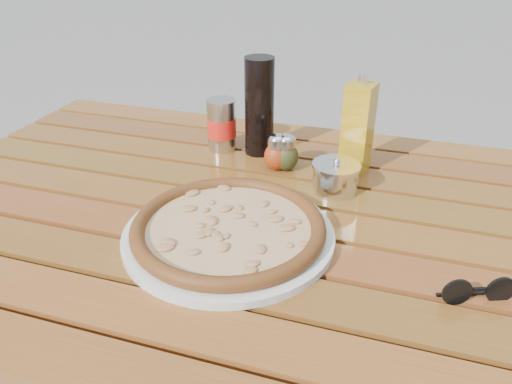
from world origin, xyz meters
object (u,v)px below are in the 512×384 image
(pizza, at_px, (228,227))
(soda_can, at_px, (222,125))
(pepper_shaker, at_px, (277,153))
(dark_bottle, at_px, (259,107))
(table, at_px, (253,244))
(parmesan_tin, at_px, (336,177))
(sunglasses, at_px, (478,291))
(oregano_shaker, at_px, (286,153))
(plate, at_px, (229,235))
(olive_oil_cruet, at_px, (358,128))

(pizza, bearing_deg, soda_can, 112.78)
(pepper_shaker, relative_size, dark_bottle, 0.37)
(table, distance_m, parmesan_tin, 0.21)
(pizza, distance_m, parmesan_tin, 0.27)
(table, bearing_deg, sunglasses, -19.47)
(oregano_shaker, relative_size, parmesan_tin, 0.76)
(plate, bearing_deg, dark_bottle, 99.13)
(dark_bottle, bearing_deg, pizza, -80.87)
(table, relative_size, oregano_shaker, 17.07)
(soda_can, bearing_deg, plate, -67.22)
(pepper_shaker, xyz_separation_m, oregano_shaker, (0.02, 0.00, 0.00))
(sunglasses, bearing_deg, oregano_shaker, 116.74)
(plate, relative_size, parmesan_tin, 3.32)
(table, bearing_deg, dark_bottle, 104.85)
(pepper_shaker, relative_size, parmesan_tin, 0.76)
(pizza, height_order, soda_can, soda_can)
(pizza, distance_m, sunglasses, 0.39)
(oregano_shaker, bearing_deg, pizza, -94.99)
(oregano_shaker, distance_m, olive_oil_cruet, 0.16)
(oregano_shaker, relative_size, sunglasses, 0.76)
(pizza, distance_m, olive_oil_cruet, 0.38)
(table, distance_m, pizza, 0.14)
(sunglasses, bearing_deg, pepper_shaker, 118.58)
(parmesan_tin, bearing_deg, sunglasses, -46.15)
(plate, relative_size, pizza, 0.87)
(table, xyz_separation_m, parmesan_tin, (0.13, 0.13, 0.11))
(plate, height_order, dark_bottle, dark_bottle)
(table, xyz_separation_m, plate, (-0.01, -0.10, 0.08))
(oregano_shaker, height_order, olive_oil_cruet, olive_oil_cruet)
(pizza, bearing_deg, olive_oil_cruet, 63.40)
(plate, xyz_separation_m, parmesan_tin, (0.14, 0.22, 0.02))
(oregano_shaker, distance_m, sunglasses, 0.49)
(table, xyz_separation_m, soda_can, (-0.16, 0.25, 0.13))
(plate, xyz_separation_m, pepper_shaker, (0.01, 0.28, 0.03))
(pizza, relative_size, soda_can, 3.44)
(pizza, height_order, olive_oil_cruet, olive_oil_cruet)
(parmesan_tin, distance_m, sunglasses, 0.36)
(table, distance_m, soda_can, 0.32)
(table, bearing_deg, pepper_shaker, 91.83)
(soda_can, height_order, parmesan_tin, soda_can)
(pepper_shaker, distance_m, oregano_shaker, 0.02)
(pepper_shaker, height_order, parmesan_tin, pepper_shaker)
(oregano_shaker, xyz_separation_m, parmesan_tin, (0.12, -0.06, -0.01))
(parmesan_tin, bearing_deg, oregano_shaker, 152.06)
(dark_bottle, distance_m, sunglasses, 0.60)
(pepper_shaker, distance_m, olive_oil_cruet, 0.18)
(oregano_shaker, bearing_deg, olive_oil_cruet, 17.73)
(table, height_order, pizza, pizza)
(table, distance_m, plate, 0.13)
(soda_can, distance_m, parmesan_tin, 0.31)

